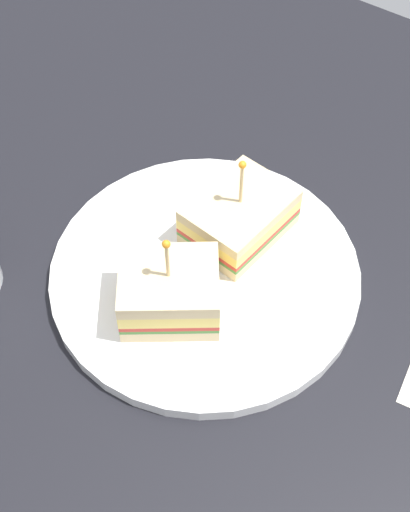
% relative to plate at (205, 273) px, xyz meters
% --- Properties ---
extents(ground_plane, '(0.97, 0.97, 0.02)m').
position_rel_plate_xyz_m(ground_plane, '(0.00, 0.00, -0.02)').
color(ground_plane, black).
extents(plate, '(0.29, 0.29, 0.01)m').
position_rel_plate_xyz_m(plate, '(0.00, 0.00, 0.00)').
color(plate, white).
rests_on(plate, ground_plane).
extents(sandwich_half_front, '(0.10, 0.08, 0.09)m').
position_rel_plate_xyz_m(sandwich_half_front, '(0.06, -0.00, 0.03)').
color(sandwich_half_front, beige).
rests_on(sandwich_half_front, plate).
extents(sandwich_half_back, '(0.11, 0.11, 0.09)m').
position_rel_plate_xyz_m(sandwich_half_back, '(-0.05, 0.00, 0.03)').
color(sandwich_half_back, beige).
rests_on(sandwich_half_back, plate).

